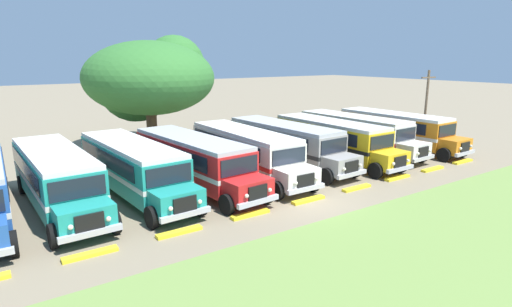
{
  "coord_description": "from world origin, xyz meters",
  "views": [
    {
      "loc": [
        -13.58,
        -15.4,
        7.24
      ],
      "look_at": [
        0.0,
        4.63,
        1.6
      ],
      "focal_mm": 29.15,
      "sensor_mm": 36.0,
      "label": 1
    }
  ],
  "objects_px": {
    "parked_bus_slot_2": "(133,166)",
    "parked_bus_slot_3": "(194,159)",
    "broad_shade_tree": "(147,78)",
    "parked_bus_slot_1": "(56,176)",
    "utility_pole": "(426,105)",
    "parked_bus_slot_4": "(246,150)",
    "parked_bus_slot_5": "(286,142)",
    "parked_bus_slot_8": "(396,129)",
    "parked_bus_slot_6": "(333,138)",
    "parked_bus_slot_7": "(356,132)"
  },
  "relations": [
    {
      "from": "parked_bus_slot_7",
      "to": "utility_pole",
      "type": "distance_m",
      "value": 7.18
    },
    {
      "from": "parked_bus_slot_4",
      "to": "parked_bus_slot_5",
      "type": "relative_size",
      "value": 1.0
    },
    {
      "from": "parked_bus_slot_1",
      "to": "parked_bus_slot_5",
      "type": "relative_size",
      "value": 1.0
    },
    {
      "from": "parked_bus_slot_7",
      "to": "parked_bus_slot_8",
      "type": "xyz_separation_m",
      "value": [
        3.9,
        -0.71,
        0.0
      ]
    },
    {
      "from": "parked_bus_slot_6",
      "to": "utility_pole",
      "type": "relative_size",
      "value": 1.75
    },
    {
      "from": "parked_bus_slot_5",
      "to": "utility_pole",
      "type": "height_order",
      "value": "utility_pole"
    },
    {
      "from": "broad_shade_tree",
      "to": "utility_pole",
      "type": "distance_m",
      "value": 22.99
    },
    {
      "from": "parked_bus_slot_2",
      "to": "parked_bus_slot_8",
      "type": "bearing_deg",
      "value": 85.66
    },
    {
      "from": "parked_bus_slot_4",
      "to": "parked_bus_slot_5",
      "type": "xyz_separation_m",
      "value": [
        3.62,
        0.58,
        0.0
      ]
    },
    {
      "from": "parked_bus_slot_8",
      "to": "utility_pole",
      "type": "bearing_deg",
      "value": 77.75
    },
    {
      "from": "parked_bus_slot_1",
      "to": "parked_bus_slot_8",
      "type": "bearing_deg",
      "value": 86.64
    },
    {
      "from": "parked_bus_slot_6",
      "to": "parked_bus_slot_4",
      "type": "bearing_deg",
      "value": -92.5
    },
    {
      "from": "parked_bus_slot_6",
      "to": "parked_bus_slot_7",
      "type": "xyz_separation_m",
      "value": [
        3.3,
        0.82,
        0.0
      ]
    },
    {
      "from": "parked_bus_slot_5",
      "to": "parked_bus_slot_8",
      "type": "height_order",
      "value": "same"
    },
    {
      "from": "parked_bus_slot_5",
      "to": "parked_bus_slot_8",
      "type": "xyz_separation_m",
      "value": [
        10.75,
        -0.7,
        0.0
      ]
    },
    {
      "from": "parked_bus_slot_5",
      "to": "utility_pole",
      "type": "bearing_deg",
      "value": 81.83
    },
    {
      "from": "parked_bus_slot_3",
      "to": "parked_bus_slot_4",
      "type": "xyz_separation_m",
      "value": [
        3.68,
        0.23,
        0.0
      ]
    },
    {
      "from": "parked_bus_slot_8",
      "to": "parked_bus_slot_2",
      "type": "bearing_deg",
      "value": -92.72
    },
    {
      "from": "parked_bus_slot_1",
      "to": "parked_bus_slot_7",
      "type": "relative_size",
      "value": 1.0
    },
    {
      "from": "parked_bus_slot_5",
      "to": "broad_shade_tree",
      "type": "relative_size",
      "value": 0.91
    },
    {
      "from": "parked_bus_slot_2",
      "to": "parked_bus_slot_1",
      "type": "bearing_deg",
      "value": -97.51
    },
    {
      "from": "parked_bus_slot_5",
      "to": "utility_pole",
      "type": "relative_size",
      "value": 1.76
    },
    {
      "from": "parked_bus_slot_6",
      "to": "broad_shade_tree",
      "type": "distance_m",
      "value": 15.53
    },
    {
      "from": "parked_bus_slot_1",
      "to": "parked_bus_slot_6",
      "type": "height_order",
      "value": "same"
    },
    {
      "from": "parked_bus_slot_1",
      "to": "utility_pole",
      "type": "distance_m",
      "value": 28.15
    },
    {
      "from": "parked_bus_slot_3",
      "to": "broad_shade_tree",
      "type": "bearing_deg",
      "value": 166.67
    },
    {
      "from": "parked_bus_slot_5",
      "to": "parked_bus_slot_6",
      "type": "height_order",
      "value": "same"
    },
    {
      "from": "parked_bus_slot_6",
      "to": "broad_shade_tree",
      "type": "xyz_separation_m",
      "value": [
        -9.1,
        11.94,
        3.97
      ]
    },
    {
      "from": "parked_bus_slot_2",
      "to": "parked_bus_slot_3",
      "type": "distance_m",
      "value": 3.39
    },
    {
      "from": "parked_bus_slot_3",
      "to": "parked_bus_slot_5",
      "type": "bearing_deg",
      "value": 91.29
    },
    {
      "from": "parked_bus_slot_5",
      "to": "parked_bus_slot_6",
      "type": "xyz_separation_m",
      "value": [
        3.54,
        -0.81,
        0.0
      ]
    },
    {
      "from": "parked_bus_slot_5",
      "to": "parked_bus_slot_8",
      "type": "bearing_deg",
      "value": 83.27
    },
    {
      "from": "parked_bus_slot_2",
      "to": "utility_pole",
      "type": "distance_m",
      "value": 24.44
    },
    {
      "from": "parked_bus_slot_8",
      "to": "parked_bus_slot_7",
      "type": "bearing_deg",
      "value": -102.19
    },
    {
      "from": "parked_bus_slot_2",
      "to": "parked_bus_slot_8",
      "type": "relative_size",
      "value": 1.0
    },
    {
      "from": "parked_bus_slot_6",
      "to": "broad_shade_tree",
      "type": "height_order",
      "value": "broad_shade_tree"
    },
    {
      "from": "broad_shade_tree",
      "to": "parked_bus_slot_7",
      "type": "bearing_deg",
      "value": -41.89
    },
    {
      "from": "parked_bus_slot_8",
      "to": "utility_pole",
      "type": "distance_m",
      "value": 3.47
    },
    {
      "from": "parked_bus_slot_5",
      "to": "parked_bus_slot_1",
      "type": "bearing_deg",
      "value": -92.49
    },
    {
      "from": "parked_bus_slot_4",
      "to": "parked_bus_slot_5",
      "type": "height_order",
      "value": "same"
    },
    {
      "from": "parked_bus_slot_4",
      "to": "parked_bus_slot_8",
      "type": "height_order",
      "value": "same"
    },
    {
      "from": "parked_bus_slot_3",
      "to": "parked_bus_slot_7",
      "type": "bearing_deg",
      "value": 88.31
    },
    {
      "from": "utility_pole",
      "to": "parked_bus_slot_6",
      "type": "bearing_deg",
      "value": 177.6
    },
    {
      "from": "parked_bus_slot_2",
      "to": "utility_pole",
      "type": "bearing_deg",
      "value": 84.5
    },
    {
      "from": "parked_bus_slot_2",
      "to": "parked_bus_slot_3",
      "type": "height_order",
      "value": "same"
    },
    {
      "from": "parked_bus_slot_4",
      "to": "parked_bus_slot_7",
      "type": "distance_m",
      "value": 10.48
    },
    {
      "from": "parked_bus_slot_4",
      "to": "parked_bus_slot_6",
      "type": "relative_size",
      "value": 1.0
    },
    {
      "from": "parked_bus_slot_8",
      "to": "broad_shade_tree",
      "type": "distance_m",
      "value": 20.53
    },
    {
      "from": "parked_bus_slot_3",
      "to": "parked_bus_slot_6",
      "type": "distance_m",
      "value": 10.85
    },
    {
      "from": "parked_bus_slot_6",
      "to": "parked_bus_slot_8",
      "type": "distance_m",
      "value": 7.2
    }
  ]
}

